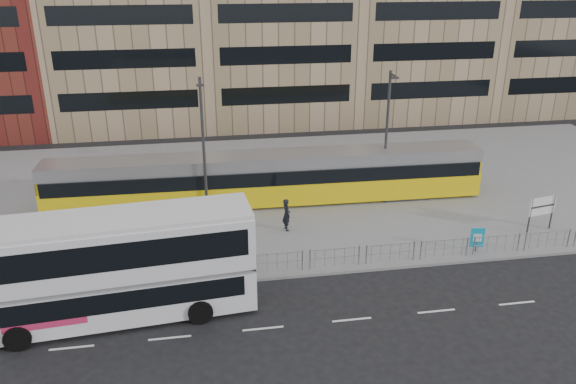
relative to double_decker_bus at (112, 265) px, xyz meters
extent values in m
plane|color=black|center=(8.33, 2.00, -2.65)|extent=(120.00, 120.00, 0.00)
cube|color=gray|center=(8.33, 14.00, -2.57)|extent=(64.00, 24.00, 0.15)
cube|color=gray|center=(8.33, 2.05, -2.57)|extent=(64.00, 0.25, 0.17)
cube|color=tan|center=(-1.67, 36.00, 8.35)|extent=(14.00, 16.00, 22.00)
cube|color=tan|center=(26.33, 36.00, 7.85)|extent=(14.00, 16.00, 21.00)
cylinder|color=#92959A|center=(10.33, 2.50, -1.45)|extent=(32.00, 0.05, 0.05)
cylinder|color=#92959A|center=(10.33, 2.50, -1.95)|extent=(32.00, 0.04, 0.04)
cube|color=white|center=(9.33, -2.00, -2.64)|extent=(62.00, 0.12, 0.01)
cube|color=silver|center=(0.00, 0.00, -1.48)|extent=(12.44, 3.89, 1.89)
cube|color=silver|center=(0.00, 0.00, 0.86)|extent=(12.44, 3.89, 2.34)
cube|color=silver|center=(0.00, 0.00, 2.08)|extent=(12.43, 3.78, 0.33)
cube|color=black|center=(0.55, 0.05, -1.03)|extent=(10.23, 3.74, 0.95)
cube|color=black|center=(0.00, 0.00, 1.08)|extent=(11.78, 3.87, 1.22)
cube|color=#C82855|center=(-2.77, -0.24, -1.53)|extent=(3.57, 3.15, 0.56)
cylinder|color=black|center=(3.67, -1.10, -2.09)|extent=(1.14, 0.43, 1.11)
cylinder|color=black|center=(3.42, 1.72, -2.09)|extent=(1.14, 0.43, 1.11)
cylinder|color=black|center=(-3.76, -1.75, -2.09)|extent=(1.14, 0.43, 1.11)
cylinder|color=black|center=(-4.00, 1.07, -2.09)|extent=(1.14, 0.43, 1.11)
cube|color=yellow|center=(8.41, 11.58, -1.54)|extent=(28.23, 3.20, 1.61)
cube|color=black|center=(8.41, 11.58, -0.43)|extent=(27.82, 3.24, 0.91)
cube|color=#A6A6AB|center=(8.41, 11.58, 0.42)|extent=(28.22, 2.99, 0.81)
cube|color=yellow|center=(21.89, 11.32, -0.89)|extent=(1.25, 2.29, 2.62)
cube|color=yellow|center=(-5.07, 11.84, -0.89)|extent=(1.25, 2.29, 2.62)
cylinder|color=#2D2D30|center=(8.41, 11.58, -0.79)|extent=(2.45, 2.45, 3.02)
cube|color=#2D2D30|center=(17.47, 11.41, -2.24)|extent=(3.07, 2.59, 0.50)
cube|color=#2D2D30|center=(-0.65, 11.75, -2.24)|extent=(3.07, 2.59, 0.50)
cylinder|color=#2D2D30|center=(22.75, 4.55, -1.44)|extent=(0.09, 0.09, 2.11)
cylinder|color=#2D2D30|center=(24.37, 4.86, -1.44)|extent=(0.09, 0.09, 2.11)
cube|color=white|center=(23.56, 4.71, -0.94)|extent=(1.81, 0.42, 1.10)
cylinder|color=#2D2D30|center=(18.67, 2.87, -2.12)|extent=(0.06, 0.06, 0.74)
cube|color=#0D99C7|center=(18.67, 2.87, -1.66)|extent=(0.74, 0.19, 1.11)
cube|color=white|center=(18.67, 2.83, -1.66)|extent=(0.46, 0.10, 0.46)
imported|color=black|center=(8.89, 7.23, -1.52)|extent=(0.57, 0.78, 1.96)
cylinder|color=#2D2D30|center=(5.86, 2.68, -1.00)|extent=(0.12, 0.12, 3.00)
imported|color=#2D2D30|center=(5.86, 2.68, 0.10)|extent=(0.18, 0.21, 1.00)
cylinder|color=#2D2D30|center=(4.35, 10.05, 1.83)|extent=(0.18, 0.18, 8.65)
cylinder|color=#2D2D30|center=(4.35, 9.65, 5.95)|extent=(0.14, 0.90, 0.14)
cube|color=#2D2D30|center=(4.35, 9.20, 5.85)|extent=(0.45, 0.20, 0.12)
cylinder|color=#2D2D30|center=(16.20, 11.46, 1.72)|extent=(0.18, 0.18, 8.42)
cylinder|color=#2D2D30|center=(16.20, 11.06, 5.73)|extent=(0.14, 0.90, 0.14)
cube|color=#2D2D30|center=(16.20, 10.61, 5.63)|extent=(0.45, 0.20, 0.12)
camera|label=1|loc=(4.04, -22.30, 12.11)|focal=35.00mm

